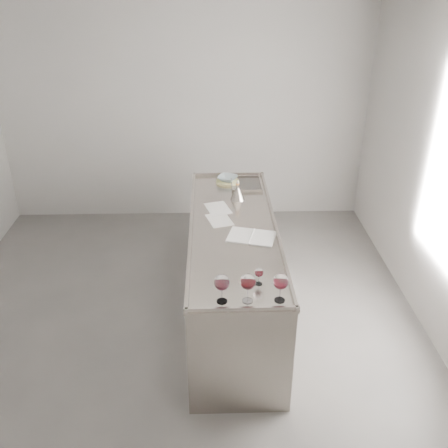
{
  "coord_description": "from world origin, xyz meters",
  "views": [
    {
      "loc": [
        0.3,
        -3.54,
        2.97
      ],
      "look_at": [
        0.42,
        0.2,
        1.02
      ],
      "focal_mm": 40.0,
      "sensor_mm": 36.0,
      "label": 1
    }
  ],
  "objects_px": {
    "wine_glass_left": "(222,283)",
    "wine_funnel": "(238,193)",
    "wine_glass_middle": "(248,282)",
    "wine_glass_right": "(281,282)",
    "ceramic_bowl": "(228,178)",
    "notebook": "(251,237)",
    "counter": "(233,272)",
    "wine_glass_small": "(259,273)"
  },
  "relations": [
    {
      "from": "wine_funnel",
      "to": "counter",
      "type": "bearing_deg",
      "value": -96.62
    },
    {
      "from": "wine_glass_small",
      "to": "notebook",
      "type": "relative_size",
      "value": 0.3
    },
    {
      "from": "wine_glass_left",
      "to": "wine_glass_small",
      "type": "bearing_deg",
      "value": 36.75
    },
    {
      "from": "wine_glass_middle",
      "to": "wine_glass_small",
      "type": "relative_size",
      "value": 1.61
    },
    {
      "from": "ceramic_bowl",
      "to": "wine_glass_right",
      "type": "bearing_deg",
      "value": -82.34
    },
    {
      "from": "wine_glass_small",
      "to": "notebook",
      "type": "height_order",
      "value": "wine_glass_small"
    },
    {
      "from": "wine_glass_middle",
      "to": "notebook",
      "type": "height_order",
      "value": "wine_glass_middle"
    },
    {
      "from": "wine_glass_left",
      "to": "wine_glass_right",
      "type": "distance_m",
      "value": 0.39
    },
    {
      "from": "wine_glass_middle",
      "to": "wine_glass_small",
      "type": "bearing_deg",
      "value": 64.9
    },
    {
      "from": "wine_glass_left",
      "to": "wine_glass_small",
      "type": "xyz_separation_m",
      "value": [
        0.27,
        0.2,
        -0.06
      ]
    },
    {
      "from": "wine_glass_right",
      "to": "wine_glass_small",
      "type": "relative_size",
      "value": 1.59
    },
    {
      "from": "wine_glass_middle",
      "to": "ceramic_bowl",
      "type": "relative_size",
      "value": 1.07
    },
    {
      "from": "counter",
      "to": "wine_glass_middle",
      "type": "bearing_deg",
      "value": -87.55
    },
    {
      "from": "counter",
      "to": "wine_funnel",
      "type": "distance_m",
      "value": 0.78
    },
    {
      "from": "wine_funnel",
      "to": "wine_glass_middle",
      "type": "bearing_deg",
      "value": -90.7
    },
    {
      "from": "counter",
      "to": "wine_funnel",
      "type": "bearing_deg",
      "value": 83.38
    },
    {
      "from": "counter",
      "to": "wine_glass_small",
      "type": "distance_m",
      "value": 1.05
    },
    {
      "from": "counter",
      "to": "wine_glass_right",
      "type": "xyz_separation_m",
      "value": [
        0.27,
        -1.08,
        0.62
      ]
    },
    {
      "from": "counter",
      "to": "wine_funnel",
      "type": "relative_size",
      "value": 11.47
    },
    {
      "from": "wine_glass_right",
      "to": "ceramic_bowl",
      "type": "distance_m",
      "value": 2.1
    },
    {
      "from": "counter",
      "to": "wine_funnel",
      "type": "height_order",
      "value": "wine_funnel"
    },
    {
      "from": "notebook",
      "to": "ceramic_bowl",
      "type": "xyz_separation_m",
      "value": [
        -0.16,
        1.19,
        0.04
      ]
    },
    {
      "from": "wine_glass_left",
      "to": "wine_funnel",
      "type": "relative_size",
      "value": 0.99
    },
    {
      "from": "wine_glass_right",
      "to": "wine_funnel",
      "type": "bearing_deg",
      "value": 96.87
    },
    {
      "from": "notebook",
      "to": "wine_glass_middle",
      "type": "bearing_deg",
      "value": -80.67
    },
    {
      "from": "wine_glass_left",
      "to": "wine_glass_right",
      "type": "relative_size",
      "value": 1.0
    },
    {
      "from": "wine_glass_left",
      "to": "wine_glass_small",
      "type": "relative_size",
      "value": 1.59
    },
    {
      "from": "wine_glass_middle",
      "to": "wine_glass_right",
      "type": "height_order",
      "value": "wine_glass_middle"
    },
    {
      "from": "wine_glass_left",
      "to": "wine_glass_middle",
      "type": "bearing_deg",
      "value": 0.0
    },
    {
      "from": "wine_glass_right",
      "to": "ceramic_bowl",
      "type": "bearing_deg",
      "value": 97.66
    },
    {
      "from": "wine_glass_small",
      "to": "wine_funnel",
      "type": "xyz_separation_m",
      "value": [
        -0.07,
        1.45,
        -0.03
      ]
    },
    {
      "from": "wine_glass_left",
      "to": "wine_glass_small",
      "type": "distance_m",
      "value": 0.34
    },
    {
      "from": "ceramic_bowl",
      "to": "wine_funnel",
      "type": "distance_m",
      "value": 0.44
    },
    {
      "from": "wine_glass_middle",
      "to": "wine_glass_small",
      "type": "xyz_separation_m",
      "value": [
        0.09,
        0.2,
        -0.06
      ]
    },
    {
      "from": "counter",
      "to": "wine_glass_middle",
      "type": "distance_m",
      "value": 1.25
    },
    {
      "from": "wine_glass_middle",
      "to": "wine_glass_left",
      "type": "bearing_deg",
      "value": -180.0
    },
    {
      "from": "counter",
      "to": "wine_glass_right",
      "type": "height_order",
      "value": "wine_glass_right"
    },
    {
      "from": "wine_glass_right",
      "to": "wine_funnel",
      "type": "height_order",
      "value": "wine_funnel"
    },
    {
      "from": "counter",
      "to": "wine_glass_middle",
      "type": "relative_size",
      "value": 11.39
    },
    {
      "from": "counter",
      "to": "wine_glass_right",
      "type": "distance_m",
      "value": 1.27
    },
    {
      "from": "ceramic_bowl",
      "to": "wine_funnel",
      "type": "xyz_separation_m",
      "value": [
        0.08,
        -0.43,
        0.02
      ]
    },
    {
      "from": "wine_glass_left",
      "to": "ceramic_bowl",
      "type": "distance_m",
      "value": 2.09
    }
  ]
}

